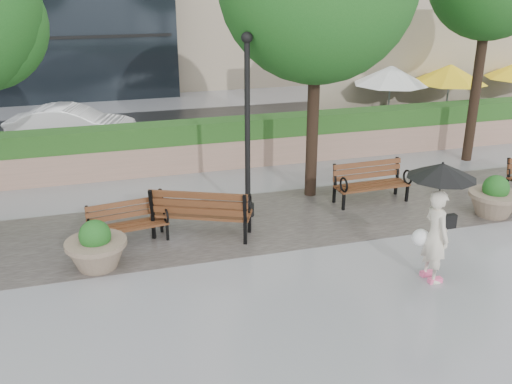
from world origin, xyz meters
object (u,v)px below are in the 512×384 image
object	(u,v)px
bench_2	(202,222)
lamppost	(247,140)
car_right	(73,126)
pedestrian	(438,211)
bench_1	(129,232)
planter_right	(494,200)
planter_left	(97,249)
bench_3	(371,191)

from	to	relation	value
bench_2	lamppost	xyz separation A→B (m)	(1.20, 0.74, 1.46)
car_right	pedestrian	size ratio (longest dim) A/B	1.81
bench_1	lamppost	bearing A→B (deg)	4.95
planter_right	lamppost	size ratio (longest dim) A/B	0.28
planter_right	lamppost	distance (m)	5.74
planter_right	car_right	distance (m)	12.45
planter_left	lamppost	world-z (taller)	lamppost
bench_3	car_right	xyz separation A→B (m)	(-6.83, 6.96, 0.36)
bench_3	planter_left	world-z (taller)	bench_3
bench_1	planter_left	bearing A→B (deg)	-134.39
bench_2	car_right	size ratio (longest dim) A/B	0.55
bench_1	bench_3	xyz separation A→B (m)	(5.74, 0.62, 0.03)
planter_left	car_right	xyz separation A→B (m)	(-0.44, 8.47, 0.28)
lamppost	car_right	size ratio (longest dim) A/B	1.03
bench_1	lamppost	size ratio (longest dim) A/B	0.40
bench_3	bench_1	bearing A→B (deg)	-175.94
planter_right	lamppost	bearing A→B (deg)	164.04
bench_3	lamppost	distance (m)	3.39
lamppost	bench_1	bearing A→B (deg)	-166.55
bench_1	planter_left	distance (m)	1.12
bench_1	bench_3	size ratio (longest dim) A/B	0.90
car_right	pedestrian	distance (m)	12.27
bench_1	lamppost	world-z (taller)	lamppost
planter_left	car_right	size ratio (longest dim) A/B	0.29
bench_3	lamppost	size ratio (longest dim) A/B	0.45
bench_3	car_right	world-z (taller)	car_right
bench_1	car_right	distance (m)	7.66
bench_3	pedestrian	size ratio (longest dim) A/B	0.83
lamppost	planter_left	bearing A→B (deg)	-155.24
bench_1	planter_right	world-z (taller)	planter_right
bench_3	car_right	bearing A→B (deg)	132.40
car_right	bench_1	bearing A→B (deg)	-157.34
bench_3	pedestrian	distance (m)	3.83
planter_right	pedestrian	distance (m)	3.76
bench_2	lamppost	size ratio (longest dim) A/B	0.53
planter_right	pedestrian	xyz separation A→B (m)	(-2.95, -2.12, 0.95)
planter_left	planter_right	size ratio (longest dim) A/B	1.00
lamppost	car_right	bearing A→B (deg)	118.64
lamppost	pedestrian	distance (m)	4.39
planter_left	bench_1	bearing A→B (deg)	54.10
car_right	pedestrian	xyz separation A→B (m)	(6.17, -10.58, 0.67)
bench_2	planter_left	distance (m)	2.29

